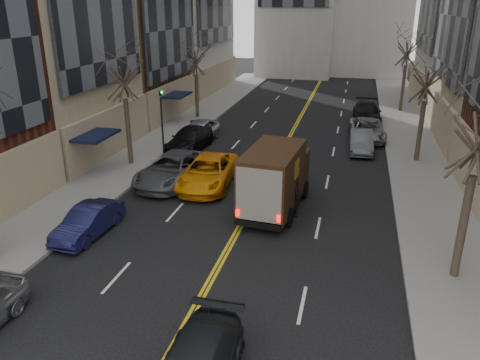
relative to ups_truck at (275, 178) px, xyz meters
The scene contains 17 objects.
sidewalk_left 15.44m from the ups_truck, 131.61° to the left, with size 4.00×66.00×0.15m, color slate.
sidewalk_right 13.97m from the ups_truck, 55.82° to the left, with size 4.00×66.00×0.15m, color slate.
tree_lf_mid 12.02m from the ups_truck, 155.85° to the left, with size 3.20×3.20×8.91m.
tree_lf_far 20.61m from the ups_truck, 119.77° to the left, with size 3.20×3.20×8.12m.
tree_rt_mid 12.96m from the ups_truck, 51.29° to the left, with size 3.20×3.20×8.32m.
tree_rt_far 26.14m from the ups_truck, 72.76° to the left, with size 3.20×3.20×9.11m.
traffic_signal 10.83m from the ups_truck, 142.98° to the left, with size 0.29×0.26×4.70m.
ups_truck is the anchor object (origin of this frame).
taxi 4.88m from the ups_truck, 151.02° to the left, with size 2.66×5.77×1.60m, color orange.
pedestrian 1.37m from the ups_truck, 23.01° to the right, with size 0.70×0.46×1.93m, color black.
parked_lf_b 8.90m from the ups_truck, 148.02° to the right, with size 1.39×4.00×1.32m, color #111338.
parked_lf_c 6.75m from the ups_truck, 160.18° to the left, with size 2.69×5.84×1.62m, color #4C4E54.
parked_lf_d 11.35m from the ups_truck, 131.51° to the left, with size 2.12×5.23×1.52m, color black.
parked_lf_e 12.99m from the ups_truck, 125.35° to the left, with size 1.91×4.75×1.62m, color #B1B2B9.
parked_rt_a 11.69m from the ups_truck, 69.44° to the left, with size 1.50×4.29×1.41m, color #505258.
parked_rt_b 15.00m from the ups_truck, 72.54° to the left, with size 2.44×5.28×1.47m, color #989B9F.
parked_rt_c 20.20m from the ups_truck, 77.11° to the left, with size 2.32×5.70×1.66m, color black.
Camera 1 is at (4.67, -5.54, 9.73)m, focal length 35.00 mm.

